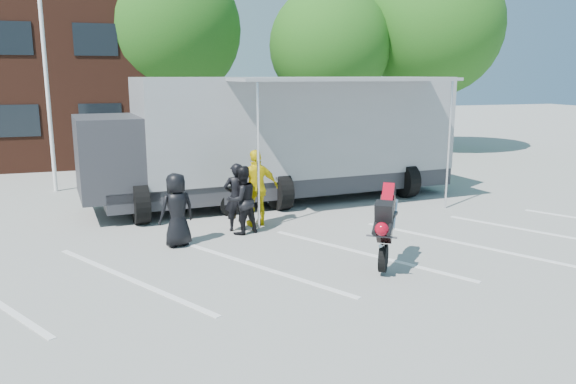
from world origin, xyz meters
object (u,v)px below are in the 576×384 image
flagpole (51,29)px  stunt_bike_rider (387,264)px  transporter_truck (283,200)px  spectator_hivis (257,188)px  spectator_leather_a (177,210)px  spectator_leather_b (237,197)px  parked_motorcycle (255,212)px  spectator_leather_c (242,200)px  tree_right (434,27)px  tree_left (169,30)px  tree_mid (330,46)px

flagpole → stunt_bike_rider: size_ratio=4.48×
transporter_truck → flagpole: bearing=145.7°
spectator_hivis → spectator_leather_a: bearing=21.2°
spectator_leather_b → transporter_truck: bearing=-119.4°
parked_motorcycle → spectator_leather_c: (-0.80, -1.93, 0.81)m
spectator_leather_c → tree_right: bearing=-156.6°
parked_motorcycle → stunt_bike_rider: bearing=-173.9°
tree_left → spectator_leather_a: (-1.48, -13.20, -4.75)m
stunt_bike_rider → spectator_leather_c: spectator_leather_c is taller
spectator_leather_a → spectator_leather_b: (1.51, 0.81, 0.01)m
tree_left → parked_motorcycle: 12.14m
spectator_leather_b → stunt_bike_rider: bearing=130.7°
flagpole → tree_right: 16.88m
tree_right → stunt_bike_rider: (-9.70, -14.24, -5.88)m
tree_right → spectator_leather_b: tree_right is taller
tree_left → spectator_leather_a: size_ratio=5.31×
tree_right → stunt_bike_rider: 18.21m
spectator_leather_a → spectator_leather_c: (1.57, 0.52, -0.00)m
tree_mid → spectator_leather_a: tree_mid is taller
tree_mid → spectator_leather_c: 14.19m
transporter_truck → spectator_leather_c: 3.82m
transporter_truck → stunt_bike_rider: (0.19, -6.21, 0.00)m
spectator_leather_a → parked_motorcycle: bearing=-152.4°
tree_mid → tree_right: tree_right is taller
parked_motorcycle → transporter_truck: bearing=-54.6°
tree_right → tree_left: bearing=172.9°
transporter_truck → spectator_hivis: 3.11m
spectator_leather_c → parked_motorcycle: bearing=-132.4°
tree_mid → tree_left: bearing=171.9°
stunt_bike_rider → flagpole: bearing=158.8°
tree_mid → parked_motorcycle: bearing=-122.0°
tree_left → spectator_leather_c: (0.09, -12.68, -4.76)m
tree_mid → spectator_leather_a: size_ratio=4.72×
flagpole → stunt_bike_rider: bearing=-56.1°
spectator_hivis → flagpole: bearing=-58.1°
spectator_leather_c → spectator_hivis: bearing=-151.4°
tree_right → spectator_leather_c: tree_right is taller
tree_mid → spectator_leather_c: tree_mid is taller
tree_right → spectator_hivis: 16.32m
spectator_leather_a → spectator_leather_c: 1.65m
tree_left → spectator_leather_c: tree_left is taller
tree_left → parked_motorcycle: (0.89, -10.76, -5.57)m
stunt_bike_rider → tree_right: bearing=90.7°
parked_motorcycle → spectator_hivis: 1.67m
tree_mid → tree_right: 5.11m
tree_mid → tree_right: size_ratio=0.84×
parked_motorcycle → stunt_bike_rider: size_ratio=1.15×
transporter_truck → spectator_leather_b: size_ratio=6.92×
parked_motorcycle → spectator_leather_b: (-0.86, -1.63, 0.82)m
spectator_leather_a → tree_mid: bearing=-143.1°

